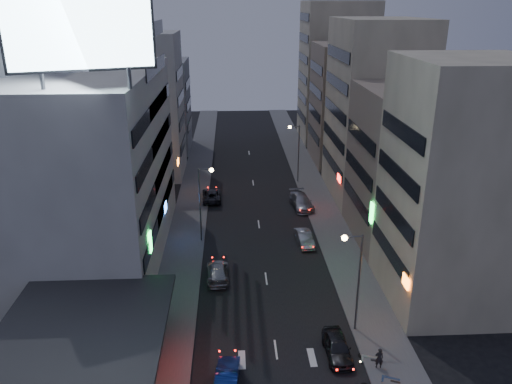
{
  "coord_description": "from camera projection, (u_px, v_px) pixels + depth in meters",
  "views": [
    {
      "loc": [
        -2.98,
        -25.76,
        23.66
      ],
      "look_at": [
        -0.62,
        20.12,
        6.19
      ],
      "focal_mm": 35.0,
      "sensor_mm": 36.0,
      "label": 1
    }
  ],
  "objects": [
    {
      "name": "shophouse_near",
      "position": [
        458.0,
        187.0,
        39.57
      ],
      "size": [
        10.0,
        11.0,
        20.0
      ],
      "primitive_type": "cube",
      "color": "beige",
      "rests_on": "ground"
    },
    {
      "name": "street_lamp_left",
      "position": [
        203.0,
        194.0,
        50.95
      ],
      "size": [
        1.6,
        0.44,
        8.02
      ],
      "color": "#595B60",
      "rests_on": "sidewalk_left"
    },
    {
      "name": "shophouse_mid",
      "position": [
        412.0,
        166.0,
        51.04
      ],
      "size": [
        11.0,
        12.0,
        16.0
      ],
      "primitive_type": "cube",
      "color": "gray",
      "rests_on": "ground"
    },
    {
      "name": "parked_car_right_near",
      "position": [
        337.0,
        347.0,
        35.51
      ],
      "size": [
        1.78,
        4.27,
        1.45
      ],
      "primitive_type": "imported",
      "rotation": [
        0.0,
        0.0,
        0.02
      ],
      "color": "#232428",
      "rests_on": "ground"
    },
    {
      "name": "shophouse_far",
      "position": [
        375.0,
        111.0,
        62.08
      ],
      "size": [
        10.0,
        14.0,
        22.0
      ],
      "primitive_type": "cube",
      "color": "beige",
      "rests_on": "ground"
    },
    {
      "name": "person",
      "position": [
        379.0,
        358.0,
        34.1
      ],
      "size": [
        0.59,
        0.41,
        1.57
      ],
      "primitive_type": "imported",
      "rotation": [
        0.0,
        0.0,
        3.08
      ],
      "color": "black",
      "rests_on": "sidewalk_right"
    },
    {
      "name": "scooter_black_b",
      "position": [
        386.0,
        378.0,
        32.58
      ],
      "size": [
        0.76,
        2.0,
        1.21
      ],
      "primitive_type": null,
      "rotation": [
        0.0,
        0.0,
        1.52
      ],
      "color": "black",
      "rests_on": "sidewalk_right"
    },
    {
      "name": "white_building",
      "position": [
        84.0,
        168.0,
        47.25
      ],
      "size": [
        14.0,
        24.0,
        18.0
      ],
      "primitive_type": "cube",
      "color": "beige",
      "rests_on": "ground"
    },
    {
      "name": "parked_car_right_far",
      "position": [
        301.0,
        201.0,
        61.23
      ],
      "size": [
        2.87,
        5.76,
        1.61
      ],
      "primitive_type": "imported",
      "rotation": [
        0.0,
        0.0,
        0.11
      ],
      "color": "#9E9FA6",
      "rests_on": "ground"
    },
    {
      "name": "far_right_a",
      "position": [
        350.0,
        104.0,
        76.82
      ],
      "size": [
        11.0,
        12.0,
        18.0
      ],
      "primitive_type": "cube",
      "color": "gray",
      "rests_on": "ground"
    },
    {
      "name": "billboard",
      "position": [
        81.0,
        34.0,
        33.59
      ],
      "size": [
        9.52,
        3.75,
        6.2
      ],
      "rotation": [
        0.0,
        0.0,
        0.35
      ],
      "color": "#595B60",
      "rests_on": "white_building"
    },
    {
      "name": "street_lamp_right_far",
      "position": [
        296.0,
        145.0,
        68.32
      ],
      "size": [
        1.6,
        0.44,
        8.02
      ],
      "color": "#595B60",
      "rests_on": "sidewalk_right"
    },
    {
      "name": "parked_car_right_mid",
      "position": [
        304.0,
        238.0,
        51.98
      ],
      "size": [
        1.79,
        4.22,
        1.35
      ],
      "primitive_type": "imported",
      "rotation": [
        0.0,
        0.0,
        0.09
      ],
      "color": "#ACB0B5",
      "rests_on": "ground"
    },
    {
      "name": "scooter_blue",
      "position": [
        401.0,
        372.0,
        33.12
      ],
      "size": [
        1.21,
        1.86,
        1.08
      ],
      "primitive_type": null,
      "rotation": [
        0.0,
        0.0,
        1.19
      ],
      "color": "navy",
      "rests_on": "sidewalk_right"
    },
    {
      "name": "street_lamp_right_near",
      "position": [
        354.0,
        269.0,
        36.58
      ],
      "size": [
        1.6,
        0.44,
        8.02
      ],
      "color": "#595B60",
      "rests_on": "sidewalk_right"
    },
    {
      "name": "far_right_b",
      "position": [
        336.0,
        73.0,
        88.85
      ],
      "size": [
        12.0,
        12.0,
        24.0
      ],
      "primitive_type": "cube",
      "color": "beige",
      "rests_on": "ground"
    },
    {
      "name": "road_car_silver",
      "position": [
        218.0,
        271.0,
        45.5
      ],
      "size": [
        2.12,
        4.87,
        1.39
      ],
      "primitive_type": "imported",
      "rotation": [
        0.0,
        0.0,
        3.18
      ],
      "color": "#909498",
      "rests_on": "ground"
    },
    {
      "name": "parked_car_left",
      "position": [
        212.0,
        195.0,
        63.57
      ],
      "size": [
        2.53,
        5.06,
        1.38
      ],
      "primitive_type": "imported",
      "rotation": [
        0.0,
        0.0,
        3.19
      ],
      "color": "#29282E",
      "rests_on": "ground"
    },
    {
      "name": "road_car_blue",
      "position": [
        227.0,
        377.0,
        32.68
      ],
      "size": [
        1.81,
        4.32,
        1.39
      ],
      "primitive_type": "imported",
      "rotation": [
        0.0,
        0.0,
        3.06
      ],
      "color": "navy",
      "rests_on": "ground"
    },
    {
      "name": "sidewalk_right",
      "position": [
        322.0,
        209.0,
        60.97
      ],
      "size": [
        4.0,
        120.0,
        0.12
      ],
      "primitive_type": "cube",
      "color": "#4C4C4F",
      "rests_on": "ground"
    },
    {
      "name": "scooter_silver_b",
      "position": [
        381.0,
        351.0,
        35.11
      ],
      "size": [
        1.2,
        2.06,
        1.19
      ],
      "primitive_type": null,
      "rotation": [
        0.0,
        0.0,
        1.27
      ],
      "color": "#B2B6BA",
      "rests_on": "sidewalk_right"
    },
    {
      "name": "sidewalk_left",
      "position": [
        191.0,
        211.0,
        60.2
      ],
      "size": [
        4.0,
        120.0,
        0.12
      ],
      "primitive_type": "cube",
      "color": "#4C4C4F",
      "rests_on": "ground"
    },
    {
      "name": "far_left_a",
      "position": [
        142.0,
        106.0,
        70.31
      ],
      "size": [
        11.0,
        10.0,
        20.0
      ],
      "primitive_type": "cube",
      "color": "beige",
      "rests_on": "ground"
    },
    {
      "name": "far_left_b",
      "position": [
        153.0,
        106.0,
        83.31
      ],
      "size": [
        12.0,
        10.0,
        15.0
      ],
      "primitive_type": "cube",
      "color": "gray",
      "rests_on": "ground"
    },
    {
      "name": "food_court",
      "position": [
        70.0,
        351.0,
        33.09
      ],
      "size": [
        11.0,
        13.0,
        3.88
      ],
      "color": "beige",
      "rests_on": "ground"
    }
  ]
}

